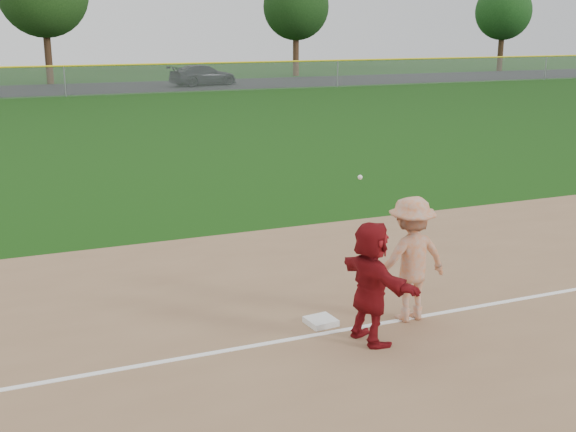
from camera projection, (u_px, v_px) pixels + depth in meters
name	position (u px, v px, depth m)	size (l,w,h in m)	color
ground	(322.00, 313.00, 11.97)	(160.00, 160.00, 0.00)	#133B0B
foul_line	(344.00, 330.00, 11.25)	(60.00, 0.10, 0.01)	white
parking_asphalt	(57.00, 89.00, 53.05)	(120.00, 10.00, 0.01)	black
first_base	(321.00, 321.00, 11.46)	(0.43, 0.43, 0.10)	white
base_runner	(371.00, 282.00, 10.63)	(1.73, 0.55, 1.87)	maroon
car_right	(203.00, 75.00, 56.17)	(2.21, 5.44, 1.58)	black
first_base_play	(411.00, 259.00, 11.45)	(1.35, 0.98, 2.32)	#A5A5A8
outfield_fence	(64.00, 67.00, 47.19)	(110.00, 0.12, 110.00)	#999EA0
tree_3	(296.00, 7.00, 65.66)	(6.00, 6.00, 9.19)	#3E2616
tree_4	(503.00, 12.00, 72.43)	(5.60, 5.60, 8.67)	#322112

